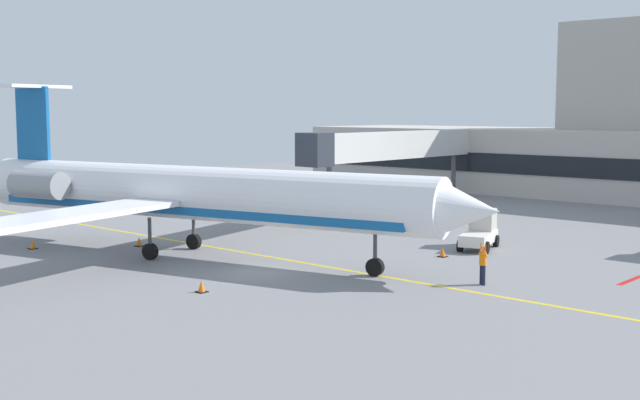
{
  "coord_description": "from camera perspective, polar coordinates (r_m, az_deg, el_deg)",
  "views": [
    {
      "loc": [
        29.53,
        -28.42,
        8.22
      ],
      "look_at": [
        -1.78,
        6.26,
        3.0
      ],
      "focal_mm": 45.7,
      "sensor_mm": 36.0,
      "label": 1
    }
  ],
  "objects": [
    {
      "name": "ground",
      "position": [
        41.81,
        -3.96,
        -5.05
      ],
      "size": [
        120.0,
        120.0,
        0.11
      ],
      "color": "slate"
    },
    {
      "name": "jet_bridge_west",
      "position": [
        71.05,
        4.79,
        3.77
      ],
      "size": [
        2.4,
        22.4,
        6.39
      ],
      "color": "silver",
      "rests_on": "ground"
    },
    {
      "name": "regional_jet",
      "position": [
        46.2,
        -9.48,
        0.48
      ],
      "size": [
        35.2,
        29.28,
        9.72
      ],
      "color": "white",
      "rests_on": "ground"
    },
    {
      "name": "baggage_tug",
      "position": [
        70.25,
        -2.29,
        0.5
      ],
      "size": [
        3.86,
        2.97,
        2.32
      ],
      "color": "silver",
      "rests_on": "ground"
    },
    {
      "name": "pushback_tractor",
      "position": [
        49.27,
        11.16,
        -2.15
      ],
      "size": [
        2.73,
        4.04,
        2.29
      ],
      "color": "silver",
      "rests_on": "ground"
    },
    {
      "name": "marshaller",
      "position": [
        39.03,
        11.33,
        -4.41
      ],
      "size": [
        0.75,
        0.52,
        1.97
      ],
      "color": "#191E33",
      "rests_on": "ground"
    },
    {
      "name": "safety_cone_alpha",
      "position": [
        46.1,
        8.58,
        -3.66
      ],
      "size": [
        0.47,
        0.47,
        0.55
      ],
      "color": "orange",
      "rests_on": "ground"
    },
    {
      "name": "safety_cone_bravo",
      "position": [
        51.07,
        -19.48,
        -2.97
      ],
      "size": [
        0.47,
        0.47,
        0.55
      ],
      "color": "orange",
      "rests_on": "ground"
    },
    {
      "name": "safety_cone_charlie",
      "position": [
        37.28,
        -8.29,
        -6.04
      ],
      "size": [
        0.47,
        0.47,
        0.55
      ],
      "color": "orange",
      "rests_on": "ground"
    },
    {
      "name": "safety_cone_delta",
      "position": [
        50.29,
        -12.55,
        -2.9
      ],
      "size": [
        0.47,
        0.47,
        0.55
      ],
      "color": "orange",
      "rests_on": "ground"
    }
  ]
}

